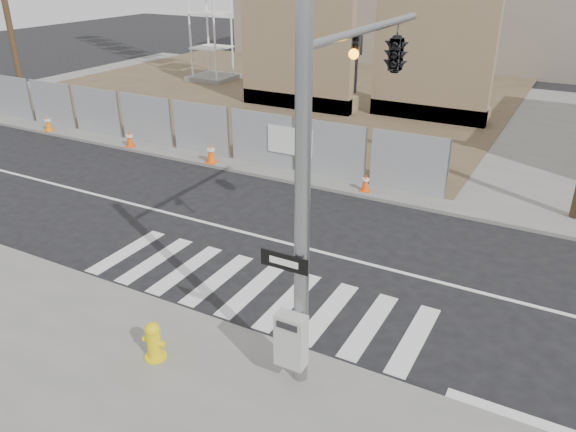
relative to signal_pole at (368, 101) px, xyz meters
The scene contains 12 objects.
ground 5.77m from the signal_pole, 140.66° to the left, with size 100.00×100.00×0.00m, color black.
sidewalk_far 16.91m from the signal_pole, 98.84° to the left, with size 50.00×20.00×0.12m, color slate.
signal_pole is the anchor object (origin of this frame).
chain_link_fence 14.80m from the signal_pole, 150.58° to the left, with size 24.60×0.04×2.00m, color gray.
concrete_wall_left 17.92m from the signal_pole, 122.11° to the left, with size 6.00×1.30×8.00m.
concrete_wall_right 16.46m from the signal_pole, 100.52° to the left, with size 5.50×1.30×8.00m.
utility_pole_left 21.84m from the signal_pole, 159.79° to the left, with size 1.60×0.28×10.00m.
fire_hydrant 6.23m from the signal_pole, 127.33° to the right, with size 0.53×0.53×0.82m.
traffic_cone_a 19.02m from the signal_pole, 160.23° to the left, with size 0.43×0.43×0.73m.
traffic_cone_b 14.73m from the signal_pole, 153.51° to the left, with size 0.44×0.44×0.69m.
traffic_cone_c 11.39m from the signal_pole, 143.62° to the left, with size 0.44×0.44×0.79m.
traffic_cone_d 8.10m from the signal_pole, 109.75° to the left, with size 0.37×0.37×0.63m.
Camera 1 is at (6.25, -12.17, 7.32)m, focal length 35.00 mm.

